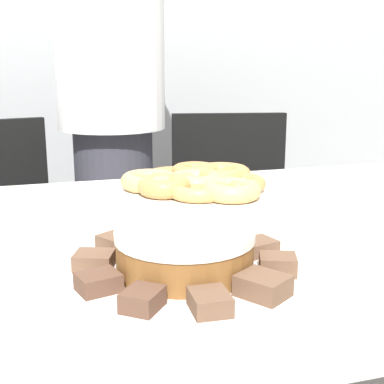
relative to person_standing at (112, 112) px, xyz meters
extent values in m
cube|color=silver|center=(-0.01, -0.89, -0.13)|extent=(1.93, 0.85, 0.03)
cylinder|color=#383842|center=(0.00, 0.00, -0.47)|extent=(0.25, 0.25, 0.83)
cylinder|color=white|center=(0.00, 0.00, 0.28)|extent=(0.34, 0.34, 0.65)
cylinder|color=#262626|center=(-0.36, -0.18, -0.67)|extent=(0.06, 0.06, 0.39)
cube|color=black|center=(-0.36, -0.18, -0.46)|extent=(0.52, 0.52, 0.04)
cylinder|color=black|center=(0.36, -0.18, -0.87)|extent=(0.44, 0.44, 0.01)
cylinder|color=#262626|center=(0.36, -0.18, -0.67)|extent=(0.06, 0.06, 0.39)
cube|color=black|center=(0.36, -0.18, -0.46)|extent=(0.52, 0.52, 0.04)
cube|color=black|center=(0.41, 0.02, -0.23)|extent=(0.39, 0.11, 0.42)
cylinder|color=white|center=(-0.07, -1.09, -0.11)|extent=(0.32, 0.32, 0.01)
cylinder|color=white|center=(0.08, -0.67, -0.11)|extent=(0.33, 0.33, 0.01)
cylinder|color=brown|center=(-0.07, -1.09, -0.09)|extent=(0.18, 0.18, 0.04)
cylinder|color=white|center=(-0.07, -1.09, -0.06)|extent=(0.18, 0.18, 0.01)
cube|color=brown|center=(0.01, -1.00, -0.10)|extent=(0.06, 0.06, 0.02)
cube|color=brown|center=(-0.06, -0.97, -0.10)|extent=(0.05, 0.06, 0.02)
cube|color=brown|center=(-0.13, -0.99, -0.10)|extent=(0.07, 0.08, 0.02)
cube|color=brown|center=(-0.18, -1.05, -0.10)|extent=(0.06, 0.06, 0.02)
cube|color=brown|center=(-0.18, -1.12, -0.10)|extent=(0.06, 0.05, 0.02)
cube|color=brown|center=(-0.14, -1.19, -0.10)|extent=(0.06, 0.06, 0.02)
cube|color=brown|center=(-0.07, -1.21, -0.10)|extent=(0.04, 0.05, 0.02)
cube|color=brown|center=(0.00, -1.19, -0.09)|extent=(0.07, 0.07, 0.03)
cube|color=brown|center=(0.05, -1.13, -0.10)|extent=(0.06, 0.05, 0.02)
cube|color=brown|center=(0.05, -1.06, -0.10)|extent=(0.06, 0.05, 0.02)
torus|color=#E5AD66|center=(0.08, -0.67, -0.09)|extent=(0.12, 0.12, 0.04)
torus|color=#D18E4C|center=(0.15, -0.62, -0.09)|extent=(0.13, 0.13, 0.04)
torus|color=#C68447|center=(0.11, -0.57, -0.09)|extent=(0.11, 0.11, 0.04)
torus|color=#C68447|center=(0.05, -0.59, -0.09)|extent=(0.12, 0.12, 0.03)
torus|color=#E5AD66|center=(-0.01, -0.63, -0.09)|extent=(0.12, 0.12, 0.04)
torus|color=#D18E4C|center=(0.00, -0.69, -0.09)|extent=(0.11, 0.11, 0.04)
torus|color=tan|center=(0.06, -0.73, -0.09)|extent=(0.12, 0.12, 0.03)
torus|color=#E5AD66|center=(0.12, -0.76, -0.09)|extent=(0.12, 0.12, 0.04)
torus|color=#D18E4C|center=(0.17, -0.70, -0.09)|extent=(0.11, 0.11, 0.03)
camera|label=1|loc=(-0.24, -1.72, 0.16)|focal=50.00mm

